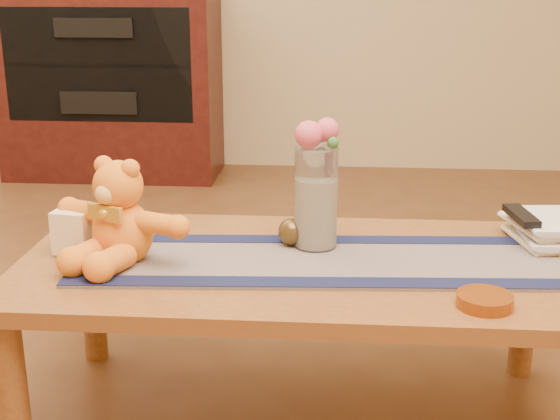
# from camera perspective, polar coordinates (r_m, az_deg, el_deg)

# --- Properties ---
(floor) EXTENTS (5.50, 5.50, 0.00)m
(floor) POSITION_cam_1_polar(r_m,az_deg,el_deg) (2.09, 1.42, -15.37)
(floor) COLOR #553018
(floor) RESTS_ON ground
(coffee_table_top) EXTENTS (1.40, 0.70, 0.04)m
(coffee_table_top) POSITION_cam_1_polar(r_m,az_deg,el_deg) (1.89, 1.51, -4.37)
(coffee_table_top) COLOR brown
(coffee_table_top) RESTS_ON floor
(table_leg_fl) EXTENTS (0.07, 0.07, 0.41)m
(table_leg_fl) POSITION_cam_1_polar(r_m,az_deg,el_deg) (1.88, -19.48, -13.26)
(table_leg_fl) COLOR brown
(table_leg_fl) RESTS_ON floor
(table_leg_bl) EXTENTS (0.07, 0.07, 0.41)m
(table_leg_bl) POSITION_cam_1_polar(r_m,az_deg,el_deg) (2.36, -13.97, -6.26)
(table_leg_bl) COLOR brown
(table_leg_bl) RESTS_ON floor
(table_leg_br) EXTENTS (0.07, 0.07, 0.41)m
(table_leg_br) POSITION_cam_1_polar(r_m,az_deg,el_deg) (2.32, 18.00, -7.11)
(table_leg_br) COLOR brown
(table_leg_br) RESTS_ON floor
(persian_runner) EXTENTS (1.22, 0.42, 0.01)m
(persian_runner) POSITION_cam_1_polar(r_m,az_deg,el_deg) (1.87, 2.97, -3.87)
(persian_runner) COLOR #191640
(persian_runner) RESTS_ON coffee_table_top
(runner_border_near) EXTENTS (1.20, 0.13, 0.00)m
(runner_border_near) POSITION_cam_1_polar(r_m,az_deg,el_deg) (1.74, 3.12, -5.45)
(runner_border_near) COLOR #121636
(runner_border_near) RESTS_ON persian_runner
(runner_border_far) EXTENTS (1.20, 0.13, 0.00)m
(runner_border_far) POSITION_cam_1_polar(r_m,az_deg,el_deg) (2.01, 2.85, -2.22)
(runner_border_far) COLOR #121636
(runner_border_far) RESTS_ON persian_runner
(teddy_bear) EXTENTS (0.44, 0.41, 0.24)m
(teddy_bear) POSITION_cam_1_polar(r_m,az_deg,el_deg) (1.88, -11.89, -0.12)
(teddy_bear) COLOR orange
(teddy_bear) RESTS_ON persian_runner
(pillar_candle) EXTENTS (0.10, 0.10, 0.11)m
(pillar_candle) POSITION_cam_1_polar(r_m,az_deg,el_deg) (1.98, -15.18, -1.47)
(pillar_candle) COLOR #FFE9BB
(pillar_candle) RESTS_ON persian_runner
(candle_wick) EXTENTS (0.00, 0.00, 0.01)m
(candle_wick) POSITION_cam_1_polar(r_m,az_deg,el_deg) (1.96, -15.32, 0.20)
(candle_wick) COLOR black
(candle_wick) RESTS_ON pillar_candle
(glass_vase) EXTENTS (0.11, 0.11, 0.26)m
(glass_vase) POSITION_cam_1_polar(r_m,az_deg,el_deg) (1.92, 2.73, 0.92)
(glass_vase) COLOR silver
(glass_vase) RESTS_ON persian_runner
(potpourri_fill) EXTENTS (0.09, 0.09, 0.18)m
(potpourri_fill) POSITION_cam_1_polar(r_m,az_deg,el_deg) (1.93, 2.71, -0.19)
(potpourri_fill) COLOR beige
(potpourri_fill) RESTS_ON glass_vase
(rose_left) EXTENTS (0.07, 0.07, 0.07)m
(rose_left) POSITION_cam_1_polar(r_m,az_deg,el_deg) (1.87, 2.18, 5.70)
(rose_left) COLOR #DE4E61
(rose_left) RESTS_ON glass_vase
(rose_right) EXTENTS (0.06, 0.06, 0.06)m
(rose_right) POSITION_cam_1_polar(r_m,az_deg,el_deg) (1.88, 3.58, 6.06)
(rose_right) COLOR #DE4E61
(rose_right) RESTS_ON glass_vase
(blue_flower_back) EXTENTS (0.04, 0.04, 0.04)m
(blue_flower_back) POSITION_cam_1_polar(r_m,az_deg,el_deg) (1.92, 3.13, 5.75)
(blue_flower_back) COLOR #435993
(blue_flower_back) RESTS_ON glass_vase
(blue_flower_side) EXTENTS (0.04, 0.04, 0.04)m
(blue_flower_side) POSITION_cam_1_polar(r_m,az_deg,el_deg) (1.90, 1.91, 5.45)
(blue_flower_side) COLOR #435993
(blue_flower_side) RESTS_ON glass_vase
(leaf_sprig) EXTENTS (0.03, 0.03, 0.03)m
(leaf_sprig) POSITION_cam_1_polar(r_m,az_deg,el_deg) (1.86, 4.01, 5.09)
(leaf_sprig) COLOR #33662D
(leaf_sprig) RESTS_ON glass_vase
(bronze_ball) EXTENTS (0.10, 0.10, 0.07)m
(bronze_ball) POSITION_cam_1_polar(r_m,az_deg,el_deg) (1.95, 0.91, -1.65)
(bronze_ball) COLOR #4C3819
(bronze_ball) RESTS_ON persian_runner
(book_bottom) EXTENTS (0.21, 0.25, 0.02)m
(book_bottom) POSITION_cam_1_polar(r_m,az_deg,el_deg) (2.08, 17.45, -2.28)
(book_bottom) COLOR beige
(book_bottom) RESTS_ON coffee_table_top
(book_lower) EXTENTS (0.18, 0.23, 0.02)m
(book_lower) POSITION_cam_1_polar(r_m,az_deg,el_deg) (2.07, 17.67, -1.81)
(book_lower) COLOR beige
(book_lower) RESTS_ON book_bottom
(book_upper) EXTENTS (0.21, 0.26, 0.02)m
(book_upper) POSITION_cam_1_polar(r_m,az_deg,el_deg) (2.07, 17.36, -1.26)
(book_upper) COLOR beige
(book_upper) RESTS_ON book_lower
(book_top) EXTENTS (0.18, 0.24, 0.02)m
(book_top) POSITION_cam_1_polar(r_m,az_deg,el_deg) (2.06, 17.72, -0.80)
(book_top) COLOR beige
(book_top) RESTS_ON book_upper
(tv_remote) EXTENTS (0.07, 0.16, 0.02)m
(tv_remote) POSITION_cam_1_polar(r_m,az_deg,el_deg) (2.05, 17.74, -0.41)
(tv_remote) COLOR black
(tv_remote) RESTS_ON book_top
(amber_dish) EXTENTS (0.15, 0.15, 0.03)m
(amber_dish) POSITION_cam_1_polar(r_m,az_deg,el_deg) (1.69, 15.17, -6.62)
(amber_dish) COLOR #BF5914
(amber_dish) RESTS_ON coffee_table_top
(media_cabinet) EXTENTS (1.20, 0.50, 1.10)m
(media_cabinet) POSITION_cam_1_polar(r_m,az_deg,el_deg) (4.46, -12.59, 9.55)
(media_cabinet) COLOR black
(media_cabinet) RESTS_ON floor
(cabinet_cavity) EXTENTS (1.02, 0.03, 0.61)m
(cabinet_cavity) POSITION_cam_1_polar(r_m,az_deg,el_deg) (4.23, -13.60, 10.56)
(cabinet_cavity) COLOR black
(cabinet_cavity) RESTS_ON media_cabinet
(cabinet_shelf) EXTENTS (1.02, 0.20, 0.02)m
(cabinet_shelf) POSITION_cam_1_polar(r_m,az_deg,el_deg) (4.31, -13.26, 10.70)
(cabinet_shelf) COLOR black
(cabinet_shelf) RESTS_ON media_cabinet
(stereo_upper) EXTENTS (0.42, 0.28, 0.10)m
(stereo_upper) POSITION_cam_1_polar(r_m,az_deg,el_deg) (4.31, -13.36, 13.35)
(stereo_upper) COLOR black
(stereo_upper) RESTS_ON media_cabinet
(stereo_lower) EXTENTS (0.42, 0.28, 0.12)m
(stereo_lower) POSITION_cam_1_polar(r_m,az_deg,el_deg) (4.35, -13.00, 8.15)
(stereo_lower) COLOR black
(stereo_lower) RESTS_ON media_cabinet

